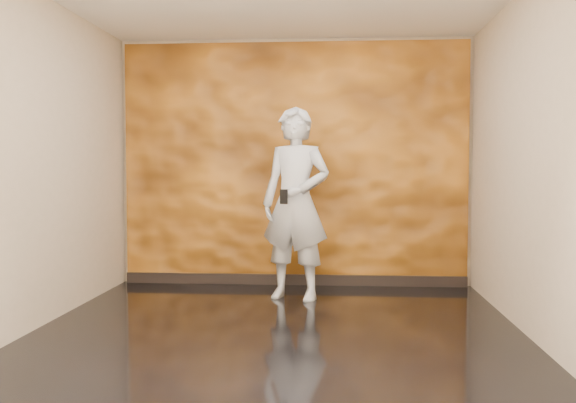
{
  "coord_description": "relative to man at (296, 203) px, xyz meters",
  "views": [
    {
      "loc": [
        0.48,
        -5.34,
        1.34
      ],
      "look_at": [
        0.03,
        0.61,
        1.02
      ],
      "focal_mm": 40.0,
      "sensor_mm": 36.0,
      "label": 1
    }
  ],
  "objects": [
    {
      "name": "room",
      "position": [
        -0.07,
        -1.15,
        0.42
      ],
      "size": [
        4.02,
        4.02,
        2.81
      ],
      "color": "black",
      "rests_on": "ground"
    },
    {
      "name": "feature_wall",
      "position": [
        -0.07,
        0.81,
        0.4
      ],
      "size": [
        3.9,
        0.06,
        2.75
      ],
      "primitive_type": "cube",
      "color": "orange",
      "rests_on": "ground"
    },
    {
      "name": "baseboard",
      "position": [
        -0.07,
        0.77,
        -0.92
      ],
      "size": [
        3.9,
        0.04,
        0.12
      ],
      "primitive_type": "cube",
      "color": "black",
      "rests_on": "ground"
    },
    {
      "name": "man",
      "position": [
        0.0,
        0.0,
        0.0
      ],
      "size": [
        0.82,
        0.66,
        1.95
      ],
      "primitive_type": "imported",
      "rotation": [
        0.0,
        0.0,
        -0.3
      ],
      "color": "#A6ADB7",
      "rests_on": "ground"
    },
    {
      "name": "phone",
      "position": [
        -0.1,
        -0.27,
        0.08
      ],
      "size": [
        0.08,
        0.03,
        0.14
      ],
      "primitive_type": "cube",
      "rotation": [
        0.0,
        0.0,
        -0.25
      ],
      "color": "black",
      "rests_on": "man"
    }
  ]
}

